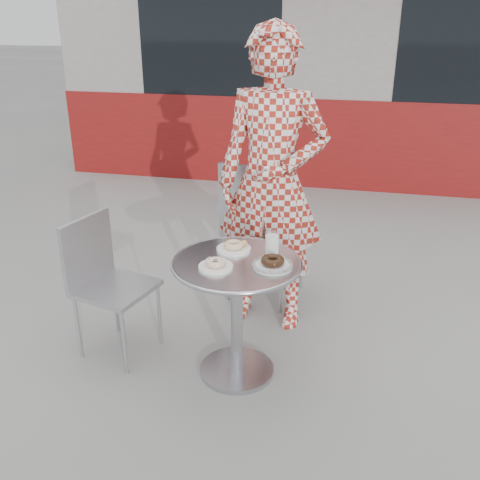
% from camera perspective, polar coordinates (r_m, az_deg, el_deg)
% --- Properties ---
extents(ground, '(60.00, 60.00, 0.00)m').
position_cam_1_polar(ground, '(3.07, 0.22, -14.14)').
color(ground, gray).
rests_on(ground, ground).
extents(storefront, '(6.02, 4.55, 3.00)m').
position_cam_1_polar(storefront, '(7.98, 9.79, 20.02)').
color(storefront, gray).
rests_on(storefront, ground).
extents(bistro_table, '(0.68, 0.68, 0.69)m').
position_cam_1_polar(bistro_table, '(2.81, -0.35, -5.38)').
color(bistro_table, silver).
rests_on(bistro_table, ground).
extents(chair_far, '(0.57, 0.57, 0.99)m').
position_cam_1_polar(chair_far, '(3.72, 2.64, -1.66)').
color(chair_far, '#AAADB2').
rests_on(chair_far, ground).
extents(chair_left, '(0.47, 0.47, 0.81)m').
position_cam_1_polar(chair_left, '(3.22, -12.98, -7.59)').
color(chair_left, '#AAADB2').
rests_on(chair_left, ground).
extents(seated_person, '(0.70, 0.49, 1.84)m').
position_cam_1_polar(seated_person, '(3.22, 3.42, 6.04)').
color(seated_person, maroon).
rests_on(seated_person, ground).
extents(plate_far, '(0.18, 0.18, 0.05)m').
position_cam_1_polar(plate_far, '(2.86, -0.61, -0.72)').
color(plate_far, white).
rests_on(plate_far, bistro_table).
extents(plate_near, '(0.17, 0.17, 0.04)m').
position_cam_1_polar(plate_near, '(2.67, -2.61, -2.61)').
color(plate_near, white).
rests_on(plate_near, bistro_table).
extents(plate_checker, '(0.21, 0.21, 0.05)m').
position_cam_1_polar(plate_checker, '(2.68, 3.49, -2.53)').
color(plate_checker, white).
rests_on(plate_checker, bistro_table).
extents(milk_cup, '(0.08, 0.08, 0.12)m').
position_cam_1_polar(milk_cup, '(2.81, 3.45, -0.37)').
color(milk_cup, white).
rests_on(milk_cup, bistro_table).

